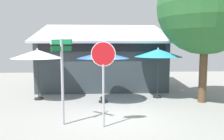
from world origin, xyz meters
name	(u,v)px	position (x,y,z in m)	size (l,w,h in m)	color
ground_plane	(118,115)	(0.00, 0.00, -0.05)	(28.00, 28.00, 0.10)	gray
cafe_building	(102,63)	(-0.51, 5.95, 1.56)	(7.97, 5.07, 4.19)	#333D42
street_sign_post	(62,72)	(-1.93, -1.04, 1.78)	(0.80, 0.75, 2.87)	#A8AAB2
stop_sign	(103,68)	(-0.58, -1.35, 1.95)	(0.78, 0.12, 2.78)	#A8AAB2
patio_umbrella_ivory_left	(37,54)	(-3.71, 2.61, 2.24)	(2.48, 2.48, 2.53)	black
patio_umbrella_royal_blue_center	(103,55)	(-0.52, 1.85, 2.21)	(2.41, 2.41, 2.46)	black
patio_umbrella_teal_right	(158,53)	(2.26, 2.68, 2.27)	(2.41, 2.41, 2.55)	black
shade_tree	(215,8)	(4.46, 1.48, 4.31)	(5.00, 4.39, 6.64)	brown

